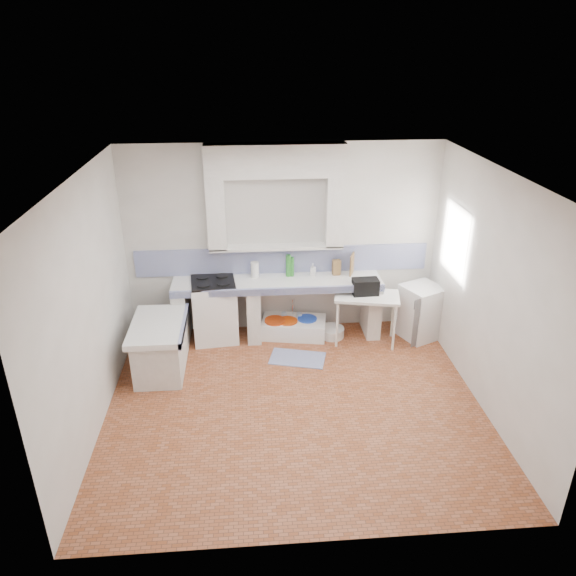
{
  "coord_description": "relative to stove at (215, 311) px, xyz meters",
  "views": [
    {
      "loc": [
        -0.51,
        -5.37,
        4.05
      ],
      "look_at": [
        0.0,
        1.0,
        1.1
      ],
      "focal_mm": 33.75,
      "sensor_mm": 36.0,
      "label": 1
    }
  ],
  "objects": [
    {
      "name": "water_bottle_b",
      "position": [
        1.25,
        0.09,
        -0.29
      ],
      "size": [
        0.09,
        0.09,
        0.31
      ],
      "primitive_type": "cylinder",
      "rotation": [
        0.0,
        0.0,
        -0.09
      ],
      "color": "silver",
      "rests_on": "ground"
    },
    {
      "name": "black_bag",
      "position": [
        2.15,
        -0.25,
        0.42
      ],
      "size": [
        0.37,
        0.22,
        0.23
      ],
      "primitive_type": "cube",
      "rotation": [
        0.0,
        0.0,
        0.03
      ],
      "color": "black",
      "rests_on": "side_table"
    },
    {
      "name": "basin_white",
      "position": [
        1.72,
        -0.11,
        -0.38
      ],
      "size": [
        0.44,
        0.44,
        0.14
      ],
      "primitive_type": "cylinder",
      "rotation": [
        0.0,
        0.0,
        0.24
      ],
      "color": "white",
      "rests_on": "ground"
    },
    {
      "name": "fridge",
      "position": [
        3.02,
        -0.19,
        -0.04
      ],
      "size": [
        0.69,
        0.69,
        0.8
      ],
      "primitive_type": "cube",
      "rotation": [
        0.0,
        0.0,
        0.44
      ],
      "color": "white",
      "rests_on": "ground"
    },
    {
      "name": "knife_block",
      "position": [
        1.79,
        0.14,
        0.57
      ],
      "size": [
        0.12,
        0.1,
        0.23
      ],
      "primitive_type": "cube",
      "rotation": [
        0.0,
        0.0,
        0.12
      ],
      "color": "olive",
      "rests_on": "counter_slab"
    },
    {
      "name": "window_frame",
      "position": [
        3.44,
        -0.51,
        1.15
      ],
      "size": [
        0.35,
        0.86,
        1.06
      ],
      "primitive_type": "cube",
      "color": "#331D10",
      "rests_on": "ground"
    },
    {
      "name": "counter_pier_right",
      "position": [
        2.32,
        -0.01,
        -0.04
      ],
      "size": [
        0.2,
        0.55,
        0.82
      ],
      "primitive_type": "cube",
      "color": "silver",
      "rests_on": "ground"
    },
    {
      "name": "counter_slab",
      "position": [
        0.92,
        -0.01,
        0.41
      ],
      "size": [
        3.0,
        0.6,
        0.08
      ],
      "primitive_type": "cube",
      "color": "white",
      "rests_on": "ground"
    },
    {
      "name": "sink",
      "position": [
        1.16,
        -0.02,
        -0.33
      ],
      "size": [
        1.01,
        0.66,
        0.22
      ],
      "primitive_type": "cube",
      "rotation": [
        0.0,
        0.0,
        -0.17
      ],
      "color": "white",
      "rests_on": "ground"
    },
    {
      "name": "counter_pier_mid",
      "position": [
        0.57,
        -0.01,
        -0.04
      ],
      "size": [
        0.2,
        0.55,
        0.82
      ],
      "primitive_type": "cube",
      "color": "silver",
      "rests_on": "ground"
    },
    {
      "name": "cutting_board",
      "position": [
        2.02,
        0.14,
        0.61
      ],
      "size": [
        0.1,
        0.22,
        0.31
      ],
      "primitive_type": "cube",
      "rotation": [
        0.0,
        0.0,
        -0.38
      ],
      "color": "olive",
      "rests_on": "counter_slab"
    },
    {
      "name": "peninsula_top",
      "position": [
        -0.68,
        -0.81,
        0.21
      ],
      "size": [
        0.7,
        1.1,
        0.08
      ],
      "primitive_type": "cube",
      "color": "white",
      "rests_on": "ground"
    },
    {
      "name": "wall_front",
      "position": [
        1.02,
        -3.71,
        0.95
      ],
      "size": [
        4.5,
        0.0,
        4.5
      ],
      "primitive_type": "plane",
      "rotation": [
        -1.57,
        0.0,
        0.0
      ],
      "color": "silver",
      "rests_on": "ground"
    },
    {
      "name": "lace_valance",
      "position": [
        3.3,
        -0.51,
        1.53
      ],
      "size": [
        0.01,
        0.84,
        0.24
      ],
      "primitive_type": "cube",
      "color": "white",
      "rests_on": "ground"
    },
    {
      "name": "floor",
      "position": [
        1.02,
        -1.71,
        -0.45
      ],
      "size": [
        4.5,
        4.5,
        0.0
      ],
      "primitive_type": "plane",
      "color": "#9D5839",
      "rests_on": "ground"
    },
    {
      "name": "bucket_orange",
      "position": [
        1.06,
        -0.06,
        -0.31
      ],
      "size": [
        0.36,
        0.36,
        0.27
      ],
      "primitive_type": "cylinder",
      "rotation": [
        0.0,
        0.0,
        0.28
      ],
      "color": "#D64409",
      "rests_on": "ground"
    },
    {
      "name": "counter_lip",
      "position": [
        0.92,
        -0.29,
        0.41
      ],
      "size": [
        3.0,
        0.04,
        0.1
      ],
      "primitive_type": "cube",
      "color": "navy",
      "rests_on": "ground"
    },
    {
      "name": "ceiling",
      "position": [
        1.02,
        -1.71,
        2.35
      ],
      "size": [
        4.5,
        4.5,
        0.0
      ],
      "primitive_type": "plane",
      "rotation": [
        3.14,
        0.0,
        0.0
      ],
      "color": "silver",
      "rests_on": "ground"
    },
    {
      "name": "soap_bottle",
      "position": [
        1.45,
        0.14,
        0.54
      ],
      "size": [
        0.09,
        0.09,
        0.18
      ],
      "primitive_type": "imported",
      "rotation": [
        0.0,
        0.0,
        -0.12
      ],
      "color": "white",
      "rests_on": "counter_slab"
    },
    {
      "name": "wall_left",
      "position": [
        -1.23,
        -1.71,
        0.95
      ],
      "size": [
        0.0,
        4.5,
        4.5
      ],
      "primitive_type": "plane",
      "rotation": [
        1.57,
        0.0,
        1.57
      ],
      "color": "silver",
      "rests_on": "ground"
    },
    {
      "name": "green_bottle_a",
      "position": [
        1.09,
        0.14,
        0.62
      ],
      "size": [
        0.08,
        0.08,
        0.33
      ],
      "primitive_type": "cylinder",
      "rotation": [
        0.0,
        0.0,
        -0.1
      ],
      "color": "#297B29",
      "rests_on": "counter_slab"
    },
    {
      "name": "rug",
      "position": [
        1.15,
        -0.69,
        -0.44
      ],
      "size": [
        0.84,
        0.61,
        0.01
      ],
      "primitive_type": "cube",
      "rotation": [
        0.0,
        0.0,
        -0.26
      ],
      "color": "navy",
      "rests_on": "ground"
    },
    {
      "name": "backsplash",
      "position": [
        1.02,
        0.27,
        0.65
      ],
      "size": [
        4.27,
        0.03,
        0.4
      ],
      "primitive_type": "cube",
      "color": "navy",
      "rests_on": "ground"
    },
    {
      "name": "green_bottle_b",
      "position": [
        1.14,
        0.14,
        0.6
      ],
      "size": [
        0.08,
        0.08,
        0.29
      ],
      "primitive_type": "cylinder",
      "rotation": [
        0.0,
        0.0,
        -0.33
      ],
      "color": "#297B29",
      "rests_on": "counter_slab"
    },
    {
      "name": "wall_right",
      "position": [
        3.27,
        -1.71,
        0.95
      ],
      "size": [
        0.0,
        4.5,
        4.5
      ],
      "primitive_type": "plane",
      "rotation": [
        1.57,
        0.0,
        -1.57
      ],
      "color": "silver",
      "rests_on": "ground"
    },
    {
      "name": "alcove_mass",
      "position": [
        0.92,
        0.16,
        2.13
      ],
      "size": [
        1.9,
        0.25,
        0.45
      ],
      "primitive_type": "cube",
      "color": "silver",
      "rests_on": "ground"
    },
    {
      "name": "peninsula_lip",
      "position": [
        -0.35,
        -0.81,
        0.21
      ],
      "size": [
        0.04,
        1.1,
        0.1
      ],
      "primitive_type": "cube",
      "color": "navy",
      "rests_on": "ground"
    },
    {
      "name": "side_table",
      "position": [
        2.18,
        -0.29,
        -0.07
      ],
      "size": [
        0.98,
        0.67,
        0.04
      ],
      "primitive_type": "cube",
      "rotation": [
        0.0,
        0.0,
        -0.2
      ],
      "color": "white",
      "rests_on": "ground"
    },
    {
      "name": "bucket_red",
      "position": [
        0.88,
        -0.05,
        -0.3
      ],
      "size": [
        0.31,
        0.31,
        0.28
      ],
      "primitive_type": "cylinder",
      "rotation": [
        0.0,
        0.0,
        0.02
      ],
      "color": "#B6350C",
      "rests_on": "ground"
    },
    {
      "name": "paper_towel",
      "position": [
        0.6,
        0.14,
        0.57
      ],
      "size": [
        0.13,
        0.13,
        0.23
      ],
      "primitive_type": "cylinder",
      "rotation": [
        0.0,
        0.0,
        0.1
      ],
      "color": "white",
      "rests_on": "counter_slab"
    },
    {
      "name": "stove",
      "position": [
        0.0,
        0.0,
        0.0
      ],
      "size": [
        0.69,
        0.67,
        0.89
      ],
      "primitive_type": "cube",
      "rotation": [
        0.0,
        0.0,
        0.1
      ],
      "color": "white",
      "rests_on": "ground"
    },
    {
      "name": "peninsula_base",
      "position": [
        -0.68,
        -0.81,
        -0.14
      ],
      "size": [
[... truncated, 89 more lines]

